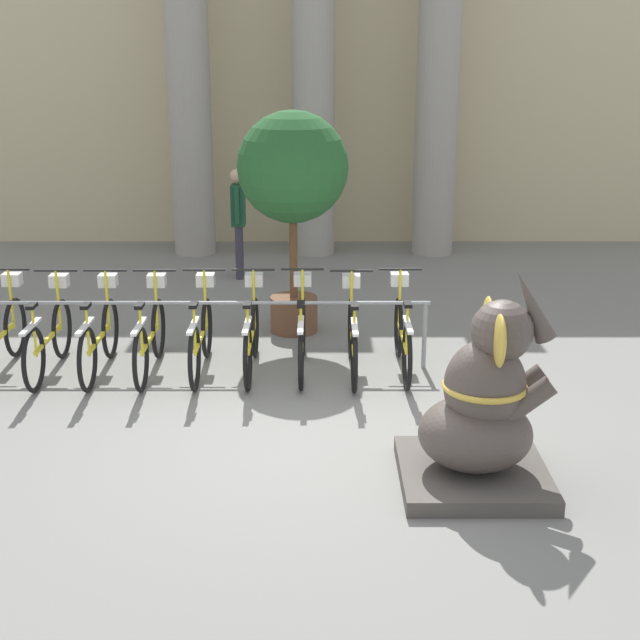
# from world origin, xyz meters

# --- Properties ---
(ground_plane) EXTENTS (60.00, 60.00, 0.00)m
(ground_plane) POSITION_xyz_m (0.00, 0.00, 0.00)
(ground_plane) COLOR slate
(building_facade) EXTENTS (20.00, 0.20, 6.00)m
(building_facade) POSITION_xyz_m (0.00, 8.60, 3.00)
(building_facade) COLOR #C6B78E
(building_facade) RESTS_ON ground_plane
(column_left) EXTENTS (0.88, 0.88, 5.16)m
(column_left) POSITION_xyz_m (-2.03, 7.60, 2.62)
(column_left) COLOR gray
(column_left) RESTS_ON ground_plane
(column_middle) EXTENTS (0.88, 0.88, 5.16)m
(column_middle) POSITION_xyz_m (0.00, 7.60, 2.62)
(column_middle) COLOR gray
(column_middle) RESTS_ON ground_plane
(column_right) EXTENTS (0.88, 0.88, 5.16)m
(column_right) POSITION_xyz_m (2.03, 7.60, 2.62)
(column_right) COLOR gray
(column_right) RESTS_ON ground_plane
(bike_rack) EXTENTS (5.00, 0.05, 0.77)m
(bike_rack) POSITION_xyz_m (-1.19, 1.95, 0.63)
(bike_rack) COLOR gray
(bike_rack) RESTS_ON ground_plane
(bicycle_0) EXTENTS (0.48, 1.73, 1.05)m
(bicycle_0) POSITION_xyz_m (-3.39, 1.87, 0.41)
(bicycle_0) COLOR black
(bicycle_0) RESTS_ON ground_plane
(bicycle_1) EXTENTS (0.48, 1.73, 1.05)m
(bicycle_1) POSITION_xyz_m (-2.84, 1.81, 0.41)
(bicycle_1) COLOR black
(bicycle_1) RESTS_ON ground_plane
(bicycle_2) EXTENTS (0.48, 1.73, 1.05)m
(bicycle_2) POSITION_xyz_m (-2.29, 1.82, 0.41)
(bicycle_2) COLOR black
(bicycle_2) RESTS_ON ground_plane
(bicycle_3) EXTENTS (0.48, 1.73, 1.05)m
(bicycle_3) POSITION_xyz_m (-1.74, 1.82, 0.41)
(bicycle_3) COLOR black
(bicycle_3) RESTS_ON ground_plane
(bicycle_4) EXTENTS (0.48, 1.73, 1.05)m
(bicycle_4) POSITION_xyz_m (-1.19, 1.84, 0.41)
(bicycle_4) COLOR black
(bicycle_4) RESTS_ON ground_plane
(bicycle_5) EXTENTS (0.48, 1.73, 1.05)m
(bicycle_5) POSITION_xyz_m (-0.64, 1.85, 0.41)
(bicycle_5) COLOR black
(bicycle_5) RESTS_ON ground_plane
(bicycle_6) EXTENTS (0.48, 1.73, 1.05)m
(bicycle_6) POSITION_xyz_m (-0.09, 1.87, 0.41)
(bicycle_6) COLOR black
(bicycle_6) RESTS_ON ground_plane
(bicycle_7) EXTENTS (0.48, 1.73, 1.05)m
(bicycle_7) POSITION_xyz_m (0.46, 1.81, 0.41)
(bicycle_7) COLOR black
(bicycle_7) RESTS_ON ground_plane
(bicycle_8) EXTENTS (0.48, 1.73, 1.05)m
(bicycle_8) POSITION_xyz_m (1.01, 1.87, 0.41)
(bicycle_8) COLOR black
(bicycle_8) RESTS_ON ground_plane
(elephant_statue) EXTENTS (1.20, 1.20, 1.83)m
(elephant_statue) POSITION_xyz_m (1.42, -0.75, 0.62)
(elephant_statue) COLOR #4C4742
(elephant_statue) RESTS_ON ground_plane
(person_pedestrian) EXTENTS (0.22, 0.47, 1.67)m
(person_pedestrian) POSITION_xyz_m (-1.12, 5.91, 1.00)
(person_pedestrian) COLOR #383342
(person_pedestrian) RESTS_ON ground_plane
(potted_tree) EXTENTS (1.33, 1.33, 2.72)m
(potted_tree) POSITION_xyz_m (-0.22, 3.27, 1.94)
(potted_tree) COLOR brown
(potted_tree) RESTS_ON ground_plane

